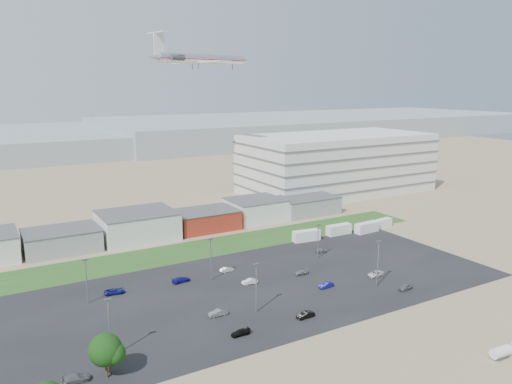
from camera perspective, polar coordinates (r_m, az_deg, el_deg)
ground at (r=98.73m, az=2.78°, el=-15.50°), size 700.00×700.00×0.00m
parking_lot at (r=116.54m, az=-0.53°, el=-10.99°), size 120.00×50.00×0.01m
grass_strip at (r=141.70m, az=-8.74°, el=-6.85°), size 160.00×16.00×0.02m
hills_backdrop at (r=400.25m, az=-17.26°, el=5.67°), size 700.00×200.00×9.00m
building_row at (r=153.37m, az=-17.35°, el=-4.24°), size 170.00×20.00×8.00m
parking_garage at (r=220.00m, az=9.19°, el=3.28°), size 80.00×40.00×25.00m
storage_tank_nw at (r=98.83m, az=26.18°, el=-16.07°), size 3.83×2.11×2.23m
box_trailer_a at (r=150.61m, az=5.78°, el=-4.99°), size 8.72×3.55×3.18m
box_trailer_b at (r=158.26m, az=9.44°, el=-4.26°), size 8.35×2.70×3.12m
box_trailer_c at (r=162.16m, az=12.55°, el=-3.98°), size 8.57×3.19×3.15m
box_trailer_d at (r=168.75m, az=14.24°, el=-3.49°), size 7.73×3.41×2.80m
tree_right at (r=86.18m, az=-16.82°, el=-17.23°), size 5.66×5.66×8.49m
tree_near at (r=87.43m, az=-16.42°, el=-17.27°), size 4.76×4.76×7.13m
lightpole_front_l at (r=91.06m, az=-16.38°, el=-14.74°), size 1.26×0.53×10.73m
lightpole_front_m at (r=103.46m, az=0.02°, el=-10.92°), size 1.24×0.51×10.50m
lightpole_front_r at (r=119.43m, az=13.74°, el=-7.96°), size 1.28×0.53×10.90m
lightpole_back_l at (r=113.28m, az=-18.80°, el=-9.65°), size 1.17×0.49×9.95m
lightpole_back_m at (r=119.93m, az=-5.19°, el=-7.70°), size 1.22×0.51×10.37m
lightpole_back_r at (r=135.03m, az=7.08°, el=-5.65°), size 1.11×0.46×9.47m
airliner at (r=194.14m, az=-6.18°, el=14.87°), size 51.02×39.62×13.52m
parked_car_0 at (r=126.83m, az=13.52°, el=-9.07°), size 4.70×2.60×1.24m
parked_car_1 at (r=117.96m, az=8.01°, el=-10.49°), size 3.95×1.69×1.27m
parked_car_2 at (r=120.58m, az=16.69°, el=-10.38°), size 3.93×1.93×1.29m
parked_car_3 at (r=96.72m, az=-1.79°, el=-15.76°), size 3.74×1.55×1.08m
parked_car_4 at (r=104.07m, az=-4.37°, el=-13.60°), size 4.05×1.65×1.31m
parked_car_6 at (r=121.17m, az=-8.56°, el=-9.87°), size 4.62×2.27×1.29m
parked_car_7 at (r=118.91m, az=-0.73°, el=-10.18°), size 3.91×1.71×1.25m
parked_car_8 at (r=141.07m, az=7.45°, el=-6.66°), size 3.52×1.76×1.15m
parked_car_9 at (r=117.97m, az=-15.88°, el=-10.86°), size 4.64×2.50×1.24m
parked_car_10 at (r=88.36m, az=-19.88°, el=-19.36°), size 4.68×2.29×1.31m
parked_car_11 at (r=126.43m, az=-3.36°, el=-8.83°), size 3.70×1.63×1.18m
parked_car_12 at (r=124.95m, az=5.16°, el=-9.14°), size 3.83×1.77×1.08m
parked_car_13 at (r=103.41m, az=5.67°, el=-13.80°), size 3.94×1.50×1.28m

